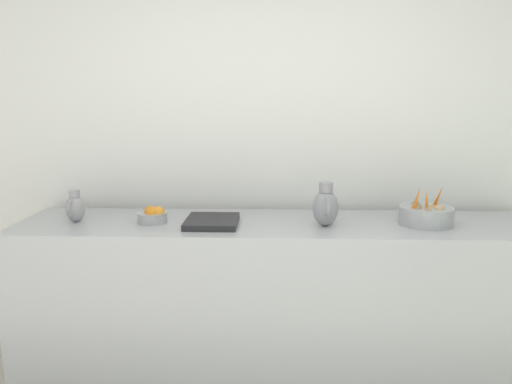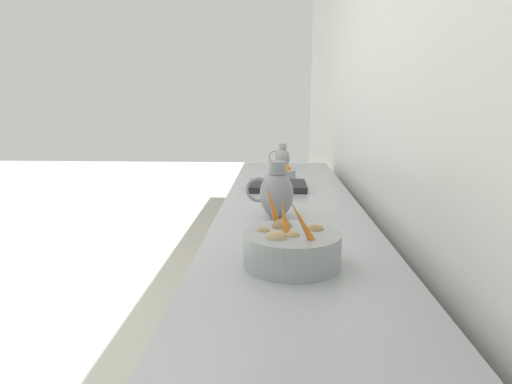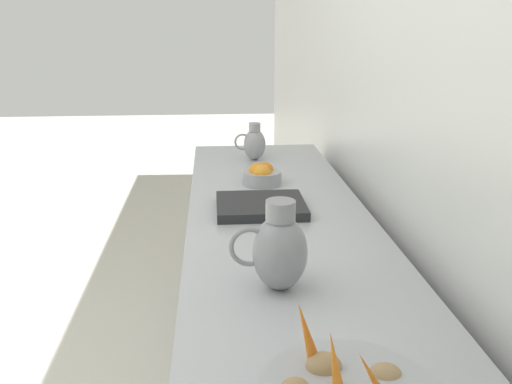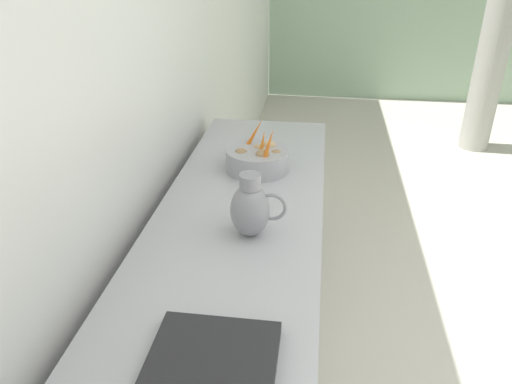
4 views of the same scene
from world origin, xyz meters
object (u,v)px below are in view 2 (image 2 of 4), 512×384
Objects in this scene: vegetable_colander at (291,248)px; metal_pitcher_short at (282,157)px; orange_bowl at (283,172)px; metal_pitcher_tall at (276,192)px.

metal_pitcher_short is at bearing -89.85° from vegetable_colander.
metal_pitcher_short reaches higher than orange_bowl.
vegetable_colander is at bearing 94.81° from metal_pitcher_tall.
orange_bowl is 1.02m from metal_pitcher_tall.
orange_bowl is at bearing -89.76° from vegetable_colander.
metal_pitcher_short is (-0.00, -0.46, 0.04)m from orange_bowl.
metal_pitcher_tall is (0.04, 1.01, 0.07)m from orange_bowl.
orange_bowl is 0.69× the size of metal_pitcher_tall.
metal_pitcher_tall reaches higher than orange_bowl.
metal_pitcher_tall is (0.05, -0.59, 0.06)m from vegetable_colander.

